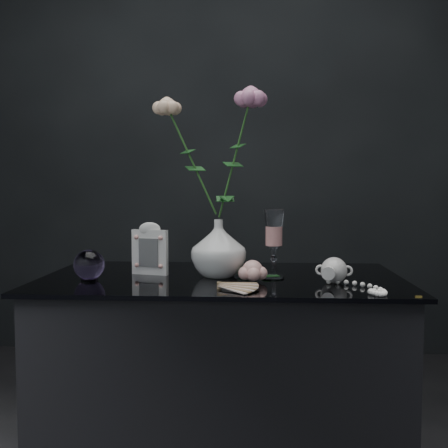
# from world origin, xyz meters

# --- Properties ---
(table) EXTENTS (1.05, 0.58, 0.76)m
(table) POSITION_xyz_m (0.00, 0.05, 0.38)
(table) COLOR black
(table) RESTS_ON ground
(vase) EXTENTS (0.19, 0.19, 0.17)m
(vase) POSITION_xyz_m (-0.01, 0.04, 0.85)
(vase) COLOR white
(vase) RESTS_ON table
(wine_glass) EXTENTS (0.07, 0.07, 0.20)m
(wine_glass) POSITION_xyz_m (0.15, 0.04, 0.86)
(wine_glass) COLOR white
(wine_glass) RESTS_ON table
(picture_frame) EXTENTS (0.14, 0.12, 0.16)m
(picture_frame) POSITION_xyz_m (-0.22, 0.07, 0.84)
(picture_frame) COLOR silver
(picture_frame) RESTS_ON table
(paperweight) EXTENTS (0.11, 0.11, 0.09)m
(paperweight) POSITION_xyz_m (-0.37, -0.03, 0.81)
(paperweight) COLOR #A782D4
(paperweight) RESTS_ON table
(paper_fan) EXTENTS (0.25, 0.22, 0.02)m
(paper_fan) POSITION_xyz_m (0.01, -0.14, 0.77)
(paper_fan) COLOR beige
(paper_fan) RESTS_ON table
(loose_rose) EXTENTS (0.17, 0.20, 0.06)m
(loose_rose) POSITION_xyz_m (0.09, -0.04, 0.79)
(loose_rose) COLOR #FFB0A4
(loose_rose) RESTS_ON table
(pearl_jar) EXTENTS (0.29, 0.30, 0.07)m
(pearl_jar) POSITION_xyz_m (0.31, -0.03, 0.80)
(pearl_jar) COLOR silver
(pearl_jar) RESTS_ON table
(roses) EXTENTS (0.32, 0.10, 0.44)m
(roses) POSITION_xyz_m (-0.02, 0.05, 1.14)
(roses) COLOR #FFC49D
(roses) RESTS_ON vase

